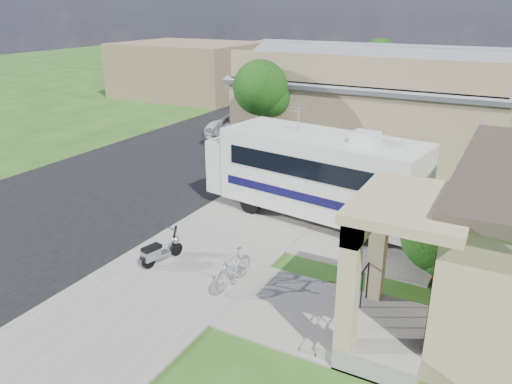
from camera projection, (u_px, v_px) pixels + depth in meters
The scene contains 18 objects.
ground at pixel (229, 268), 13.69m from camera, with size 120.00×120.00×0.00m, color #1C4713.
street_slab at pixel (205, 146), 25.25m from camera, with size 9.00×80.00×0.02m, color black.
sidewalk_slab at pixel (326, 165), 22.34m from camera, with size 4.00×80.00×0.06m, color slate.
driveway_slab at pixel (337, 219), 16.71m from camera, with size 7.00×6.00×0.05m, color slate.
walk_slab at pixel (317, 316), 11.52m from camera, with size 4.00×3.00×0.05m, color slate.
warehouse at pixel (376, 108), 24.47m from camera, with size 12.50×8.40×5.04m.
distant_bldg_far at pixel (189, 69), 38.64m from camera, with size 10.00×8.00×4.00m, color brown.
distant_bldg_near at pixel (279, 61), 47.76m from camera, with size 8.00×7.00×3.20m, color #867353.
street_tree_a at pixel (263, 91), 21.62m from camera, with size 2.44×2.40×4.58m.
street_tree_b at pixel (341, 64), 29.80m from camera, with size 2.44×2.40×4.73m.
street_tree_c at pixel (381, 56), 37.30m from camera, with size 2.44×2.40×4.42m.
motorhome at pixel (314, 172), 16.37m from camera, with size 7.59×3.28×3.77m.
shrub at pixel (444, 231), 12.65m from camera, with size 2.19×2.09×2.69m.
scooter at pixel (159, 251), 13.70m from camera, with size 0.60×1.38×0.91m.
bicycle at pixel (232, 270), 12.60m from camera, with size 0.45×1.58×0.95m, color #9D9EA4.
pickup_truck at pixel (253, 124), 26.48m from camera, with size 2.64×5.72×1.59m, color silver.
van at pixel (300, 100), 32.52m from camera, with size 2.51×6.18×1.79m, color silver.
garden_hose at pixel (345, 304), 11.89m from camera, with size 0.34×0.34×0.15m, color #14651D.
Camera 1 is at (6.40, -10.25, 6.79)m, focal length 35.00 mm.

